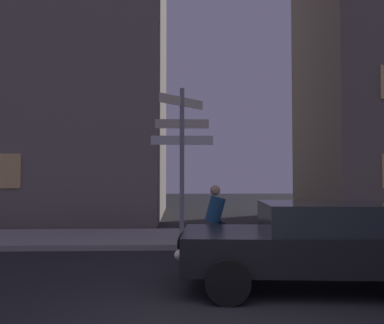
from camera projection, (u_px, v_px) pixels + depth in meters
The scene contains 4 objects.
sidewalk_kerb at pixel (191, 238), 11.33m from camera, with size 40.00×3.14×0.14m, color #9E9991.
signpost at pixel (182, 148), 10.56m from camera, with size 1.64×1.16×3.99m.
car_near_left at pixel (311, 242), 6.46m from camera, with size 4.18×2.30×1.36m.
cyclist at pixel (218, 226), 8.52m from camera, with size 1.82×0.32×1.61m.
Camera 1 is at (-0.34, -4.44, 1.77)m, focal length 37.62 mm.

